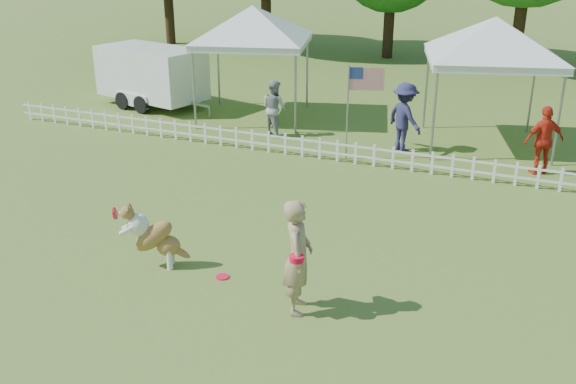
% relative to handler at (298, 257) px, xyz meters
% --- Properties ---
extents(ground, '(120.00, 120.00, 0.00)m').
position_rel_handler_xyz_m(ground, '(-1.51, 0.09, -0.95)').
color(ground, '#42631F').
rests_on(ground, ground).
extents(picket_fence, '(22.00, 0.08, 0.60)m').
position_rel_handler_xyz_m(picket_fence, '(-1.51, 7.09, -0.65)').
color(picket_fence, white).
rests_on(picket_fence, ground).
extents(handler, '(0.64, 0.80, 1.91)m').
position_rel_handler_xyz_m(handler, '(0.00, 0.00, 0.00)').
color(handler, '#A08460').
rests_on(handler, ground).
extents(dog, '(1.23, 0.83, 1.21)m').
position_rel_handler_xyz_m(dog, '(-2.91, 0.34, -0.35)').
color(dog, brown).
rests_on(dog, ground).
extents(frisbee_on_turf, '(0.30, 0.30, 0.02)m').
position_rel_handler_xyz_m(frisbee_on_turf, '(-1.61, 0.44, -0.94)').
color(frisbee_on_turf, red).
rests_on(frisbee_on_turf, ground).
extents(canopy_tent_left, '(4.14, 4.14, 3.49)m').
position_rel_handler_xyz_m(canopy_tent_left, '(-5.70, 10.21, 0.79)').
color(canopy_tent_left, white).
rests_on(canopy_tent_left, ground).
extents(canopy_tent_right, '(4.16, 4.16, 3.50)m').
position_rel_handler_xyz_m(canopy_tent_right, '(1.59, 10.08, 0.80)').
color(canopy_tent_right, white).
rests_on(canopy_tent_right, ground).
extents(cargo_trailer, '(5.04, 3.11, 2.06)m').
position_rel_handler_xyz_m(cargo_trailer, '(-9.63, 10.22, 0.08)').
color(cargo_trailer, white).
rests_on(cargo_trailer, ground).
extents(flag_pole, '(0.95, 0.41, 2.52)m').
position_rel_handler_xyz_m(flag_pole, '(-1.61, 7.38, 0.31)').
color(flag_pole, gray).
rests_on(flag_pole, ground).
extents(spectator_a, '(0.99, 0.89, 1.66)m').
position_rel_handler_xyz_m(spectator_a, '(-4.29, 8.66, -0.13)').
color(spectator_a, gray).
rests_on(spectator_a, ground).
extents(spectator_b, '(1.40, 1.31, 1.90)m').
position_rel_handler_xyz_m(spectator_b, '(-0.39, 8.71, -0.00)').
color(spectator_b, '#26234C').
rests_on(spectator_b, ground).
extents(spectator_c, '(1.09, 0.90, 1.74)m').
position_rel_handler_xyz_m(spectator_c, '(3.24, 8.23, -0.09)').
color(spectator_c, red).
rests_on(spectator_c, ground).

